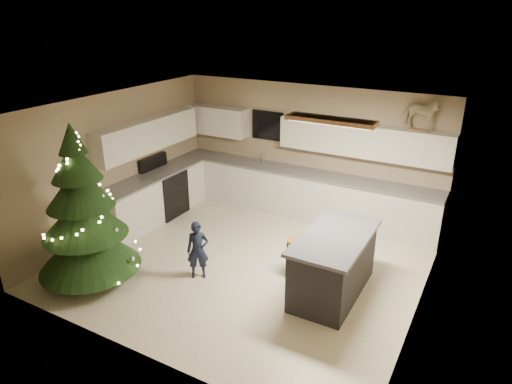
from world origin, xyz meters
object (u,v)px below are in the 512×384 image
christmas_tree (84,220)px  rocking_horse (421,113)px  island (333,264)px  bar_stool (297,248)px  toddler (198,250)px

christmas_tree → rocking_horse: bearing=44.8°
island → bar_stool: island is taller
bar_stool → christmas_tree: size_ratio=0.24×
christmas_tree → toddler: (1.41, 0.88, -0.56)m
island → bar_stool: bearing=162.8°
island → toddler: size_ratio=1.81×
christmas_tree → rocking_horse: (3.95, 3.92, 1.27)m
island → rocking_horse: bearing=77.3°
bar_stool → christmas_tree: christmas_tree is taller
bar_stool → toddler: 1.55m
island → christmas_tree: size_ratio=0.68×
christmas_tree → toddler: bearing=31.8°
bar_stool → rocking_horse: size_ratio=0.87×
island → toddler: island is taller
bar_stool → island: bearing=-17.2°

